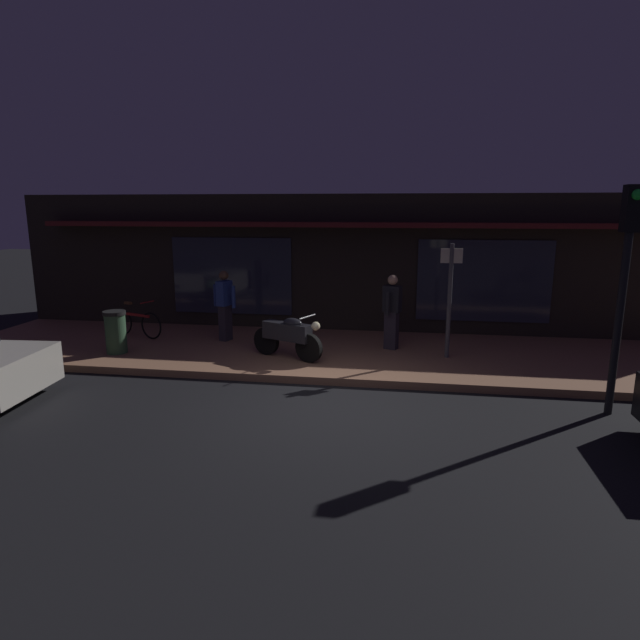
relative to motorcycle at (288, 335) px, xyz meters
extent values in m
plane|color=black|center=(1.08, -2.17, -0.65)|extent=(60.00, 60.00, 0.00)
cube|color=#8C6047|center=(1.08, 0.83, -0.57)|extent=(18.00, 4.00, 0.15)
cube|color=black|center=(1.08, 4.23, 1.15)|extent=(18.00, 2.80, 3.60)
cube|color=#262838|center=(-2.12, 2.81, 0.85)|extent=(3.20, 0.04, 2.00)
cube|color=#262838|center=(4.28, 2.81, 0.85)|extent=(3.20, 0.04, 2.00)
cube|color=#591919|center=(1.08, 2.58, 2.20)|extent=(16.20, 0.50, 0.12)
cylinder|color=black|center=(-0.54, 0.23, -0.20)|extent=(0.60, 0.35, 0.60)
cylinder|color=black|center=(0.47, -0.21, -0.20)|extent=(0.60, 0.35, 0.60)
cube|color=black|center=(-0.03, 0.01, 0.08)|extent=(1.12, 0.70, 0.36)
ellipsoid|color=black|center=(0.11, -0.05, 0.28)|extent=(0.50, 0.40, 0.20)
sphere|color=#F9EDB7|center=(0.63, -0.27, 0.28)|extent=(0.18, 0.18, 0.18)
cylinder|color=gray|center=(0.45, -0.19, 0.45)|extent=(0.25, 0.52, 0.03)
torus|color=black|center=(-4.55, 1.47, -0.17)|extent=(0.63, 0.27, 0.66)
torus|color=black|center=(-3.62, 1.12, -0.17)|extent=(0.63, 0.27, 0.66)
cube|color=#A51E1E|center=(-4.08, 1.29, 0.05)|extent=(0.86, 0.35, 0.06)
cube|color=brown|center=(-4.32, 1.38, 0.32)|extent=(0.22, 0.15, 0.06)
cylinder|color=#A51E1E|center=(-3.69, 1.15, 0.40)|extent=(0.17, 0.40, 0.02)
cube|color=#28232D|center=(-1.82, 1.30, -0.07)|extent=(0.27, 0.33, 0.85)
cube|color=navy|center=(-1.82, 1.30, 0.64)|extent=(0.32, 0.43, 0.58)
sphere|color=brown|center=(-1.82, 1.30, 1.06)|extent=(0.22, 0.22, 0.22)
cylinder|color=navy|center=(-2.06, 1.38, 0.57)|extent=(0.11, 0.11, 0.52)
cylinder|color=navy|center=(-1.57, 1.22, 0.57)|extent=(0.11, 0.11, 0.52)
cube|color=#28232D|center=(2.11, 1.12, -0.07)|extent=(0.33, 0.29, 0.85)
cube|color=black|center=(2.11, 1.12, 0.64)|extent=(0.43, 0.34, 0.58)
sphere|color=tan|center=(2.11, 1.12, 1.06)|extent=(0.22, 0.22, 0.22)
cylinder|color=black|center=(2.02, 0.88, 0.57)|extent=(0.12, 0.12, 0.52)
cylinder|color=black|center=(2.21, 1.36, 0.57)|extent=(0.12, 0.12, 0.52)
cylinder|color=#47474C|center=(3.30, 0.61, 0.70)|extent=(0.09, 0.09, 2.40)
cube|color=beige|center=(3.30, 0.61, 1.65)|extent=(0.44, 0.03, 0.30)
cylinder|color=#2D4C33|center=(-3.80, -0.15, -0.07)|extent=(0.44, 0.44, 0.85)
cylinder|color=black|center=(-3.80, -0.15, 0.39)|extent=(0.48, 0.48, 0.08)
cylinder|color=black|center=(5.68, -1.82, 1.15)|extent=(0.12, 0.12, 3.60)
cube|color=black|center=(5.68, -1.82, 2.60)|extent=(0.24, 0.24, 0.70)
sphere|color=#1ED838|center=(5.68, -1.95, 2.80)|extent=(0.16, 0.16, 0.16)
cylinder|color=black|center=(-4.46, -2.21, -0.33)|extent=(0.65, 0.27, 0.64)
camera|label=1|loc=(2.33, -10.53, 2.62)|focal=29.80mm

